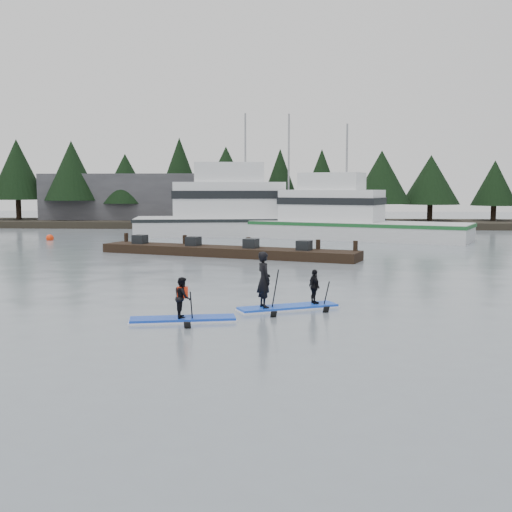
# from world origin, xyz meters

# --- Properties ---
(ground) EXTENTS (160.00, 160.00, 0.00)m
(ground) POSITION_xyz_m (0.00, 0.00, 0.00)
(ground) COLOR gray
(ground) RESTS_ON ground
(far_shore) EXTENTS (70.00, 8.00, 0.60)m
(far_shore) POSITION_xyz_m (0.00, 42.00, 0.30)
(far_shore) COLOR #2D281E
(far_shore) RESTS_ON ground
(treeline) EXTENTS (60.00, 4.00, 8.00)m
(treeline) POSITION_xyz_m (0.00, 42.00, 0.00)
(treeline) COLOR black
(treeline) RESTS_ON ground
(waterfront_building) EXTENTS (18.00, 6.00, 5.00)m
(waterfront_building) POSITION_xyz_m (-14.00, 44.00, 2.50)
(waterfront_building) COLOR #4C4C51
(waterfront_building) RESTS_ON ground
(fishing_boat_large) EXTENTS (19.50, 8.11, 10.53)m
(fishing_boat_large) POSITION_xyz_m (-2.10, 31.69, 0.81)
(fishing_boat_large) COLOR silver
(fishing_boat_large) RESTS_ON ground
(fishing_boat_medium) EXTENTS (16.45, 10.32, 9.28)m
(fishing_boat_medium) POSITION_xyz_m (5.45, 28.39, 0.67)
(fishing_boat_medium) COLOR silver
(fishing_boat_medium) RESTS_ON ground
(floating_dock) EXTENTS (14.60, 6.81, 0.49)m
(floating_dock) POSITION_xyz_m (-2.29, 16.08, 0.25)
(floating_dock) COLOR black
(floating_dock) RESTS_ON ground
(buoy_a) EXTENTS (0.53, 0.53, 0.53)m
(buoy_a) POSITION_xyz_m (-15.84, 25.63, 0.00)
(buoy_a) COLOR #F3330C
(buoy_a) RESTS_ON ground
(buoy_c) EXTENTS (0.59, 0.59, 0.59)m
(buoy_c) POSITION_xyz_m (12.04, 26.53, 0.00)
(buoy_c) COLOR #F3330C
(buoy_c) RESTS_ON ground
(paddleboard_solo) EXTENTS (3.02, 1.29, 1.76)m
(paddleboard_solo) POSITION_xyz_m (-1.62, -0.97, 0.41)
(paddleboard_solo) COLOR blue
(paddleboard_solo) RESTS_ON ground
(paddleboard_duo) EXTENTS (3.14, 1.97, 2.35)m
(paddleboard_duo) POSITION_xyz_m (1.11, 0.92, 0.63)
(paddleboard_duo) COLOR blue
(paddleboard_duo) RESTS_ON ground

